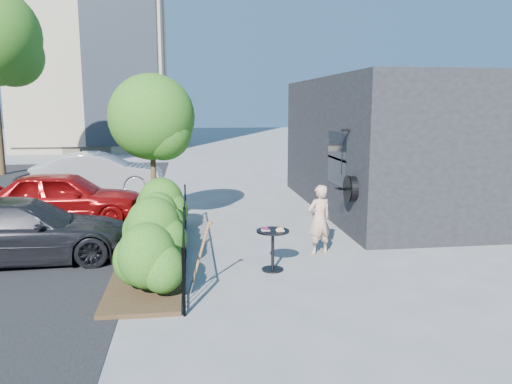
{
  "coord_description": "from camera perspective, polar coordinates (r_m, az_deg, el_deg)",
  "views": [
    {
      "loc": [
        -1.38,
        -10.31,
        3.22
      ],
      "look_at": [
        0.16,
        1.04,
        1.2
      ],
      "focal_mm": 35.0,
      "sensor_mm": 36.0,
      "label": 1
    }
  ],
  "objects": [
    {
      "name": "ground",
      "position": [
        10.89,
        -0.09,
        -7.2
      ],
      "size": [
        120.0,
        120.0,
        0.0
      ],
      "primitive_type": "plane",
      "color": "gray",
      "rests_on": "ground"
    },
    {
      "name": "car_red",
      "position": [
        14.6,
        -21.12,
        -0.54
      ],
      "size": [
        4.24,
        1.71,
        1.44
      ],
      "primitive_type": "imported",
      "rotation": [
        0.0,
        0.0,
        1.57
      ],
      "color": "#970C0E",
      "rests_on": "ground"
    },
    {
      "name": "shrubs",
      "position": [
        10.73,
        -11.37,
        -3.77
      ],
      "size": [
        1.1,
        5.6,
        1.24
      ],
      "color": "#205814",
      "rests_on": "ground"
    },
    {
      "name": "car_silver",
      "position": [
        19.04,
        -17.45,
        2.07
      ],
      "size": [
        4.6,
        1.74,
        1.5
      ],
      "primitive_type": "imported",
      "rotation": [
        0.0,
        0.0,
        1.61
      ],
      "color": "#A4A4A8",
      "rests_on": "ground"
    },
    {
      "name": "shop_building",
      "position": [
        16.37,
        17.23,
        5.27
      ],
      "size": [
        6.22,
        9.0,
        4.0
      ],
      "color": "black",
      "rests_on": "ground"
    },
    {
      "name": "woman",
      "position": [
        10.87,
        7.25,
        -3.15
      ],
      "size": [
        0.64,
        0.51,
        1.52
      ],
      "primitive_type": "imported",
      "rotation": [
        0.0,
        0.0,
        3.43
      ],
      "color": "tan",
      "rests_on": "ground"
    },
    {
      "name": "fence",
      "position": [
        10.65,
        -8.14,
        -4.57
      ],
      "size": [
        0.05,
        6.05,
        1.1
      ],
      "color": "black",
      "rests_on": "ground"
    },
    {
      "name": "cafe_table",
      "position": [
        9.77,
        1.93,
        -5.81
      ],
      "size": [
        0.64,
        0.64,
        0.86
      ],
      "rotation": [
        0.0,
        0.0,
        -0.04
      ],
      "color": "black",
      "rests_on": "ground"
    },
    {
      "name": "patio_tree",
      "position": [
        13.1,
        -11.56,
        7.8
      ],
      "size": [
        2.2,
        2.2,
        3.94
      ],
      "color": "#3F2B19",
      "rests_on": "ground"
    },
    {
      "name": "shovel",
      "position": [
        8.7,
        -6.58,
        -7.83
      ],
      "size": [
        0.44,
        0.17,
        1.29
      ],
      "color": "brown",
      "rests_on": "ground"
    },
    {
      "name": "planting_bed",
      "position": [
        10.82,
        -11.81,
        -7.31
      ],
      "size": [
        1.3,
        6.0,
        0.08
      ],
      "primitive_type": "cube",
      "color": "#382616",
      "rests_on": "ground"
    },
    {
      "name": "car_darkgrey",
      "position": [
        11.37,
        -25.1,
        -4.0
      ],
      "size": [
        4.63,
        2.17,
        1.31
      ],
      "primitive_type": "imported",
      "rotation": [
        0.0,
        0.0,
        1.65
      ],
      "color": "black",
      "rests_on": "ground"
    }
  ]
}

